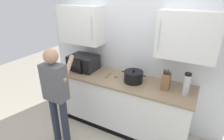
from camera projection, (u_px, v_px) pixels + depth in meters
name	position (u px, v px, depth m)	size (l,w,h in m)	color
back_wall_tiled	(131.00, 40.00, 3.03)	(3.29, 0.44, 2.86)	silver
counter_unit	(121.00, 103.00, 3.18)	(2.33, 0.68, 0.92)	white
microwave_oven	(82.00, 62.00, 3.33)	(0.50, 0.42, 0.26)	black
stock_pot	(133.00, 77.00, 2.87)	(0.40, 0.30, 0.21)	black
knife_block	(166.00, 81.00, 2.65)	(0.11, 0.15, 0.32)	brown
thermos_flask	(187.00, 84.00, 2.49)	(0.09, 0.09, 0.33)	#B7BABF
wooden_spoon	(112.00, 76.00, 3.08)	(0.18, 0.22, 0.02)	brown
person_figure	(56.00, 91.00, 2.60)	(0.44, 0.64, 1.57)	#282D3D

